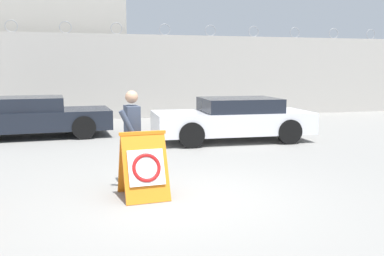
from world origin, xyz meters
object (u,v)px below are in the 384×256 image
(security_guard, at_px, (132,135))
(parked_car_rear_sedan, at_px, (233,119))
(parked_car_front_coupe, at_px, (33,116))
(barricade_sign, at_px, (144,165))

(security_guard, height_order, parked_car_rear_sedan, security_guard)
(security_guard, distance_m, parked_car_rear_sedan, 5.28)
(parked_car_rear_sedan, bearing_deg, parked_car_front_coupe, -18.76)
(parked_car_front_coupe, bearing_deg, parked_car_rear_sedan, -24.15)
(barricade_sign, distance_m, security_guard, 0.76)
(security_guard, bearing_deg, parked_car_rear_sedan, 137.15)
(parked_car_front_coupe, bearing_deg, barricade_sign, -74.54)
(parked_car_rear_sedan, bearing_deg, security_guard, 53.14)
(barricade_sign, xyz_separation_m, parked_car_rear_sedan, (3.21, 4.74, 0.10))
(barricade_sign, distance_m, parked_car_rear_sedan, 5.72)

